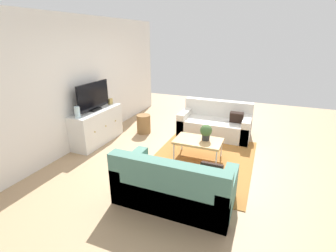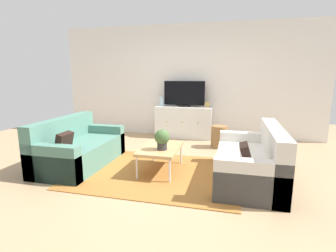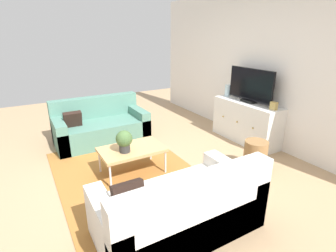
# 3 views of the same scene
# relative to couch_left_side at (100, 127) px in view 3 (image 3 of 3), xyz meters

# --- Properties ---
(ground_plane) EXTENTS (10.00, 10.00, 0.00)m
(ground_plane) POSITION_rel_couch_left_side_xyz_m (1.44, 0.10, -0.27)
(ground_plane) COLOR tan
(wall_back) EXTENTS (6.40, 0.12, 2.70)m
(wall_back) POSITION_rel_couch_left_side_xyz_m (1.44, 2.65, 1.08)
(wall_back) COLOR white
(wall_back) RESTS_ON ground_plane
(area_rug) EXTENTS (2.50, 1.90, 0.01)m
(area_rug) POSITION_rel_couch_left_side_xyz_m (1.44, -0.05, -0.26)
(area_rug) COLOR #9E662D
(area_rug) RESTS_ON ground_plane
(couch_left_side) EXTENTS (0.87, 1.66, 0.80)m
(couch_left_side) POSITION_rel_couch_left_side_xyz_m (0.00, 0.00, 0.00)
(couch_left_side) COLOR #4C7A6B
(couch_left_side) RESTS_ON ground_plane
(couch_right_side) EXTENTS (0.87, 1.66, 0.80)m
(couch_right_side) POSITION_rel_couch_left_side_xyz_m (2.87, 0.00, 0.00)
(couch_right_side) COLOR silver
(couch_right_side) RESTS_ON ground_plane
(coffee_table) EXTENTS (0.57, 0.91, 0.40)m
(coffee_table) POSITION_rel_couch_left_side_xyz_m (1.47, 0.05, 0.10)
(coffee_table) COLOR tan
(coffee_table) RESTS_ON ground_plane
(potted_plant) EXTENTS (0.23, 0.23, 0.31)m
(potted_plant) POSITION_rel_couch_left_side_xyz_m (1.53, -0.08, 0.30)
(potted_plant) COLOR #2D2D2D
(potted_plant) RESTS_ON coffee_table
(tv_console) EXTENTS (1.35, 0.47, 0.76)m
(tv_console) POSITION_rel_couch_left_side_xyz_m (1.40, 2.37, 0.11)
(tv_console) COLOR white
(tv_console) RESTS_ON ground_plane
(flat_screen_tv) EXTENTS (0.98, 0.16, 0.61)m
(flat_screen_tv) POSITION_rel_couch_left_side_xyz_m (1.40, 2.39, 0.79)
(flat_screen_tv) COLOR black
(flat_screen_tv) RESTS_ON tv_console
(glass_vase) EXTENTS (0.11, 0.11, 0.23)m
(glass_vase) POSITION_rel_couch_left_side_xyz_m (0.85, 2.37, 0.60)
(glass_vase) COLOR silver
(glass_vase) RESTS_ON tv_console
(mantel_clock) EXTENTS (0.11, 0.07, 0.13)m
(mantel_clock) POSITION_rel_couch_left_side_xyz_m (1.96, 2.37, 0.55)
(mantel_clock) COLOR tan
(mantel_clock) RESTS_ON tv_console
(wicker_basket) EXTENTS (0.34, 0.34, 0.46)m
(wicker_basket) POSITION_rel_couch_left_side_xyz_m (2.30, 1.67, -0.04)
(wicker_basket) COLOR olive
(wicker_basket) RESTS_ON ground_plane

